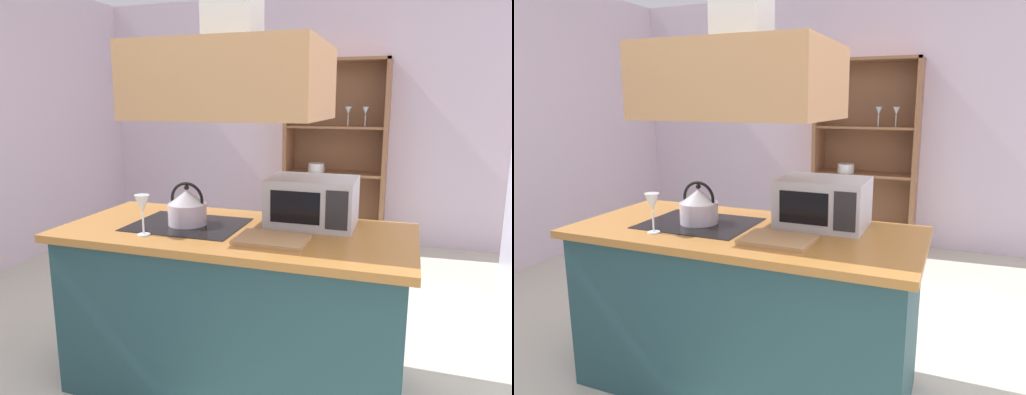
# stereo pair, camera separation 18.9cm
# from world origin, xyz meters

# --- Properties ---
(ground_plane) EXTENTS (7.80, 7.80, 0.00)m
(ground_plane) POSITION_xyz_m (0.00, 0.00, 0.00)
(ground_plane) COLOR beige
(wall_back) EXTENTS (6.00, 0.12, 2.70)m
(wall_back) POSITION_xyz_m (0.00, 3.00, 1.35)
(wall_back) COLOR silver
(wall_back) RESTS_ON ground
(kitchen_island) EXTENTS (1.83, 0.84, 0.90)m
(kitchen_island) POSITION_xyz_m (-0.22, -0.04, 0.45)
(kitchen_island) COLOR #24474C
(kitchen_island) RESTS_ON ground
(range_hood) EXTENTS (0.90, 0.70, 1.23)m
(range_hood) POSITION_xyz_m (-0.22, -0.04, 1.76)
(range_hood) COLOR tan
(dish_cabinet) EXTENTS (1.07, 0.40, 1.99)m
(dish_cabinet) POSITION_xyz_m (-0.13, 2.79, 0.88)
(dish_cabinet) COLOR brown
(dish_cabinet) RESTS_ON ground
(kettle) EXTENTS (0.21, 0.21, 0.23)m
(kettle) POSITION_xyz_m (-0.49, -0.04, 1.00)
(kettle) COLOR #BFB5C7
(kettle) RESTS_ON kitchen_island
(cutting_board) EXTENTS (0.34, 0.24, 0.02)m
(cutting_board) POSITION_xyz_m (0.03, -0.19, 0.91)
(cutting_board) COLOR tan
(cutting_board) RESTS_ON kitchen_island
(microwave) EXTENTS (0.46, 0.35, 0.26)m
(microwave) POSITION_xyz_m (0.15, 0.17, 1.03)
(microwave) COLOR #B7BABF
(microwave) RESTS_ON kitchen_island
(wine_glass_on_counter) EXTENTS (0.08, 0.08, 0.21)m
(wine_glass_on_counter) POSITION_xyz_m (-0.61, -0.29, 1.05)
(wine_glass_on_counter) COLOR silver
(wine_glass_on_counter) RESTS_ON kitchen_island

